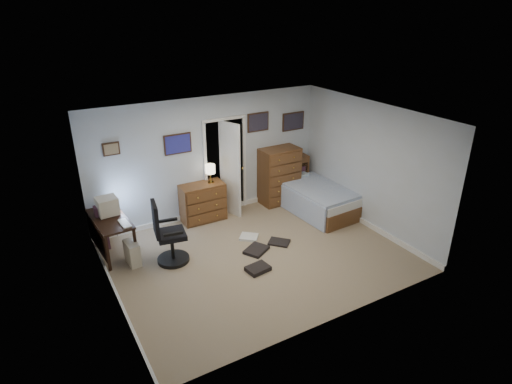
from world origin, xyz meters
TOP-DOWN VIEW (x-y plane):
  - floor at (0.00, 0.00)m, footprint 5.00×4.00m
  - computer_desk at (-2.28, 1.41)m, footprint 0.63×1.22m
  - crt_monitor at (-2.18, 1.56)m, footprint 0.37×0.35m
  - keyboard at (-2.02, 1.06)m, footprint 0.16×0.37m
  - pc_tower at (-2.00, 0.86)m, footprint 0.21×0.39m
  - office_chair at (-1.43, 0.60)m, footprint 0.64×0.64m
  - media_stack at (-2.32, 1.62)m, footprint 0.17×0.17m
  - low_dresser at (-0.28, 1.77)m, footprint 0.90×0.46m
  - table_lamp at (-0.08, 1.77)m, footprint 0.20×0.20m
  - doorway at (0.35, 2.27)m, footprint 0.96×1.12m
  - tall_dresser at (1.56, 1.75)m, footprint 0.87×0.53m
  - headboard_bookcase at (1.83, 1.86)m, footprint 1.09×0.33m
  - bed at (1.99, 0.98)m, footprint 1.12×1.96m
  - wall_posters at (0.57, 1.98)m, footprint 4.38×0.04m
  - floor_clutter at (0.06, 0.05)m, footprint 1.24×1.41m

SIDE VIEW (x-z plane):
  - floor at x=0.00m, z-range -0.02..0.00m
  - floor_clutter at x=0.06m, z-range -0.01..0.07m
  - pc_tower at x=-2.00m, z-range 0.00..0.41m
  - bed at x=1.99m, z-range -0.02..0.61m
  - low_dresser at x=-0.28m, z-range 0.00..0.79m
  - media_stack at x=-2.32m, z-range 0.00..0.86m
  - office_chair at x=-1.43m, z-range -0.13..1.02m
  - headboard_bookcase at x=1.83m, z-range 0.03..0.99m
  - computer_desk at x=-2.28m, z-range 0.18..0.87m
  - tall_dresser at x=1.56m, z-range 0.00..1.26m
  - keyboard at x=-2.02m, z-range 0.68..0.71m
  - crt_monitor at x=-2.18m, z-range 0.69..1.02m
  - doorway at x=0.35m, z-range -0.02..2.03m
  - table_lamp at x=-0.08m, z-range 0.88..1.27m
  - wall_posters at x=0.57m, z-range 1.45..2.05m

